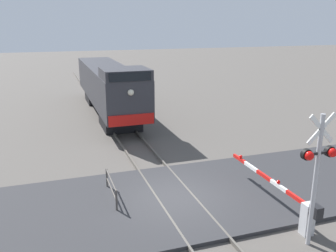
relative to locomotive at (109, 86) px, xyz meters
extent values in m
plane|color=#514C47|center=(0.00, -15.20, -2.15)|extent=(160.00, 160.00, 0.00)
cube|color=#59544C|center=(-0.72, -15.20, -2.08)|extent=(0.08, 80.00, 0.15)
cube|color=#59544C|center=(0.72, -15.20, -2.08)|extent=(0.08, 80.00, 0.15)
cube|color=#2D2D30|center=(0.00, -15.20, -2.08)|extent=(36.00, 6.39, 0.15)
cube|color=black|center=(0.00, -4.06, -1.63)|extent=(2.40, 3.20, 1.05)
cube|color=black|center=(0.00, 4.55, -1.63)|extent=(2.40, 3.20, 1.05)
cube|color=#333338|center=(0.00, 0.24, 0.16)|extent=(2.83, 15.65, 2.53)
cube|color=#333338|center=(0.00, -6.23, 1.74)|extent=(2.77, 2.72, 0.62)
cube|color=black|center=(0.00, -7.62, 1.74)|extent=(2.40, 0.06, 0.49)
cube|color=red|center=(0.00, -7.63, -0.75)|extent=(2.69, 0.08, 0.64)
sphere|color=#F2EACC|center=(0.00, -7.64, 0.86)|extent=(0.36, 0.36, 0.36)
cylinder|color=#ADADB2|center=(3.01, -19.31, -0.01)|extent=(0.14, 0.14, 4.30)
cube|color=white|center=(3.01, -19.31, 1.69)|extent=(0.95, 0.04, 0.95)
cube|color=white|center=(3.01, -19.31, 1.69)|extent=(0.95, 0.04, 0.95)
cube|color=black|center=(3.01, -19.31, 0.94)|extent=(1.04, 0.08, 0.08)
sphere|color=red|center=(2.59, -19.41, 0.94)|extent=(0.28, 0.28, 0.28)
sphere|color=red|center=(3.43, -19.41, 0.94)|extent=(0.28, 0.28, 0.28)
cylinder|color=black|center=(2.59, -19.29, 0.94)|extent=(0.34, 0.14, 0.34)
cylinder|color=black|center=(3.43, -19.29, 0.94)|extent=(0.34, 0.14, 0.34)
cube|color=silver|center=(3.32, -18.83, -1.59)|extent=(0.36, 0.36, 1.12)
cube|color=black|center=(3.32, -19.18, -1.13)|extent=(0.28, 0.36, 0.40)
cube|color=red|center=(3.32, -18.14, -1.13)|extent=(0.10, 0.97, 0.14)
cube|color=white|center=(3.32, -17.17, -1.13)|extent=(0.10, 0.97, 0.14)
cube|color=red|center=(3.32, -16.20, -1.13)|extent=(0.10, 0.97, 0.14)
cube|color=white|center=(3.32, -15.23, -1.13)|extent=(0.10, 0.97, 0.14)
cube|color=red|center=(3.32, -14.26, -1.13)|extent=(0.10, 0.97, 0.14)
sphere|color=red|center=(3.32, -17.13, -0.99)|extent=(0.14, 0.14, 0.14)
sphere|color=red|center=(3.32, -14.36, -0.99)|extent=(0.14, 0.14, 0.14)
cylinder|color=#4C4742|center=(-2.41, -15.45, -1.68)|extent=(0.08, 0.08, 0.95)
cylinder|color=#4C4742|center=(-2.41, -13.33, -1.68)|extent=(0.08, 0.08, 0.95)
cylinder|color=#4C4742|center=(-2.41, -14.39, -1.24)|extent=(0.06, 2.12, 0.06)
cylinder|color=#4C4742|center=(-2.41, -14.39, -1.63)|extent=(0.06, 2.12, 0.06)
camera|label=1|loc=(-4.48, -27.54, 4.70)|focal=38.99mm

